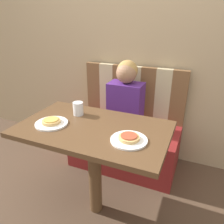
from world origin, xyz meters
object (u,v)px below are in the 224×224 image
Objects in this scene: plate_right at (129,140)px; pizza_right at (129,137)px; pizza_left at (51,121)px; person at (126,95)px; drinking_cup at (78,109)px; plate_left at (52,123)px.

plate_right is 0.02m from pizza_right.
pizza_left is 1.00× the size of pizza_right.
person is 0.57m from drinking_cup.
drinking_cup is at bearing -110.27° from person.
drinking_cup is (-0.48, 0.21, 0.03)m from pizza_right.
person is 2.88× the size of plate_left.
plate_left is 0.58m from plate_right.
drinking_cup is at bearing 156.11° from pizza_right.
person is 0.80m from pizza_left.
pizza_right is (0.58, 0.00, 0.02)m from plate_left.
pizza_left is at bearing 180.00° from plate_right.
drinking_cup is (-0.48, 0.21, 0.04)m from plate_right.
plate_right is 1.77× the size of pizza_right.
drinking_cup is (-0.20, -0.53, 0.04)m from person.
pizza_left is at bearing 180.00° from plate_left.
pizza_left is at bearing 180.00° from pizza_right.
plate_left and plate_right have the same top height.
plate_right is at bearing -68.97° from person.
drinking_cup reaches higher than pizza_right.
plate_right is 1.77× the size of pizza_left.
plate_right is at bearing -23.89° from drinking_cup.
person is 5.08× the size of pizza_left.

